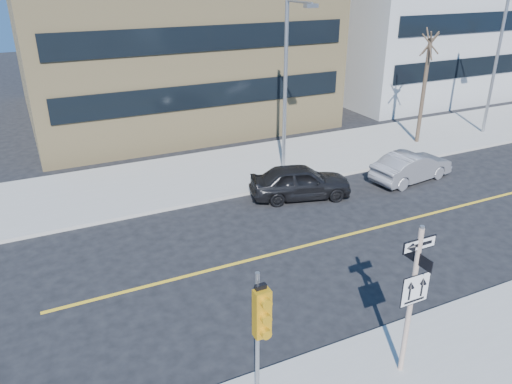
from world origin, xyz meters
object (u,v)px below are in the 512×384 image
traffic_signal (261,326)px  streetlight_b (501,56)px  parked_car_a (300,181)px  street_tree_west (430,46)px  sign_pole (412,294)px  parked_car_b (412,167)px  streetlight_a (288,77)px

traffic_signal → streetlight_b: (22.00, 13.42, 1.73)m
parked_car_a → street_tree_west: (9.89, 3.49, 4.77)m
sign_pole → streetlight_b: (18.00, 13.27, 2.32)m
parked_car_a → streetlight_b: 15.70m
sign_pole → street_tree_west: size_ratio=0.64×
parked_car_b → sign_pole: bearing=130.2°
traffic_signal → streetlight_a: size_ratio=0.50×
sign_pole → parked_car_a: size_ratio=0.91×
sign_pole → traffic_signal: sign_pole is taller
traffic_signal → streetlight_a: (8.00, 13.42, 1.73)m
parked_car_a → streetlight_b: bearing=-63.3°
streetlight_a → street_tree_west: (9.00, 0.54, 0.77)m
traffic_signal → streetlight_b: 25.83m
sign_pole → parked_car_a: bearing=73.3°
traffic_signal → street_tree_west: (17.00, 13.96, 2.50)m
parked_car_a → parked_car_b: size_ratio=1.05×
streetlight_a → traffic_signal: bearing=-120.8°
sign_pole → parked_car_b: bearing=47.5°
traffic_signal → streetlight_b: streetlight_b is taller
parked_car_b → streetlight_b: 10.59m
parked_car_a → streetlight_a: (0.89, 2.95, 4.00)m
parked_car_b → streetlight_a: streetlight_a is taller
traffic_signal → parked_car_a: size_ratio=0.90×
traffic_signal → parked_car_b: size_ratio=0.94×
streetlight_b → street_tree_west: (-5.00, 0.54, 0.77)m
traffic_signal → sign_pole: bearing=2.1°
sign_pole → parked_car_a: (3.11, 10.32, -1.68)m
street_tree_west → traffic_signal: bearing=-140.6°
parked_car_a → traffic_signal: bearing=161.4°
streetlight_b → traffic_signal: bearing=-148.6°
streetlight_b → streetlight_a: bearing=180.0°
sign_pole → streetlight_a: (4.00, 13.27, 2.32)m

